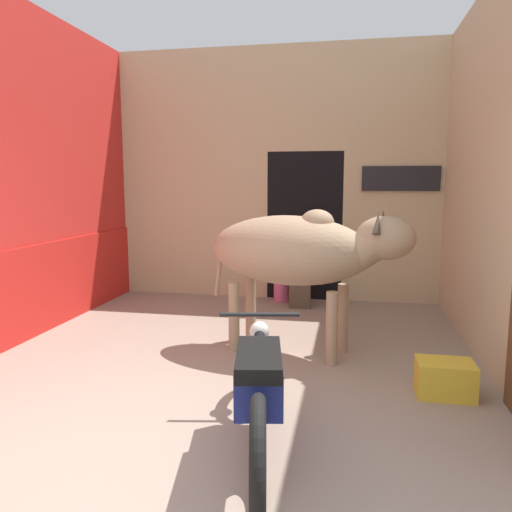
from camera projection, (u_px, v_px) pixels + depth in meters
ground_plane at (161, 464)px, 3.00m from camera, size 30.00×30.00×0.00m
wall_left_shopfront at (23, 178)px, 5.38m from camera, size 0.25×4.52×3.59m
wall_back_with_doorway at (288, 193)px, 7.39m from camera, size 4.65×0.93×3.59m
wall_right_with_door at (503, 173)px, 4.45m from camera, size 0.22×4.52×3.59m
cow at (299, 251)px, 4.85m from camera, size 2.09×1.09×1.45m
motorcycle_near at (259, 383)px, 3.14m from camera, size 0.59×1.95×0.75m
shopkeeper_seated at (301, 260)px, 6.80m from camera, size 0.40×0.33×1.22m
plastic_stool at (281, 284)px, 7.13m from camera, size 0.31×0.31×0.46m
crate at (445, 379)px, 3.96m from camera, size 0.44×0.32×0.28m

